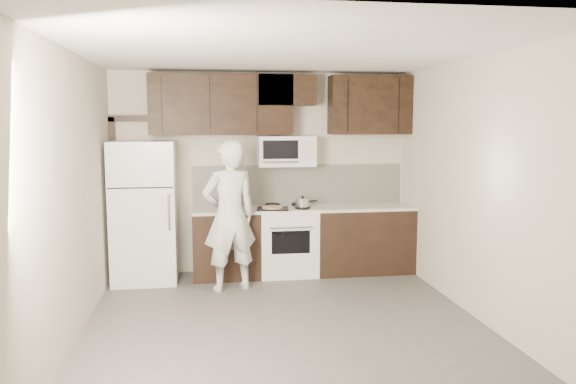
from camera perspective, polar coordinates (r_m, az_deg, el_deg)
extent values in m
plane|color=#54514E|center=(5.78, -0.17, -13.51)|extent=(4.50, 4.50, 0.00)
plane|color=beige|center=(7.67, -2.62, 1.99)|extent=(4.00, 0.00, 4.00)
plane|color=white|center=(5.45, -0.18, 14.11)|extent=(4.50, 4.50, 0.00)
cube|color=black|center=(7.47, -6.28, -5.29)|extent=(0.87, 0.62, 0.87)
cube|color=black|center=(7.76, 7.58, -4.84)|extent=(1.32, 0.62, 0.87)
cube|color=silver|center=(7.39, -6.33, -1.84)|extent=(0.87, 0.64, 0.04)
cube|color=silver|center=(7.68, 7.63, -1.52)|extent=(1.32, 0.64, 0.04)
cube|color=white|center=(7.54, -0.06, -5.05)|extent=(0.76, 0.62, 0.89)
cube|color=white|center=(7.46, -0.06, -1.63)|extent=(0.76, 0.62, 0.02)
cube|color=black|center=(7.24, 0.29, -5.13)|extent=(0.50, 0.01, 0.30)
cylinder|color=silver|center=(7.16, 0.34, -3.63)|extent=(0.55, 0.02, 0.02)
cylinder|color=black|center=(7.29, -1.29, -1.65)|extent=(0.20, 0.20, 0.03)
cylinder|color=black|center=(7.34, 1.50, -1.58)|extent=(0.20, 0.20, 0.03)
cylinder|color=black|center=(7.58, -1.58, -1.30)|extent=(0.20, 0.20, 0.03)
cylinder|color=black|center=(7.63, 1.11, -1.25)|extent=(0.20, 0.20, 0.03)
cube|color=beige|center=(7.75, 1.07, 0.78)|extent=(2.90, 0.02, 0.54)
cube|color=black|center=(7.43, -6.79, 8.80)|extent=(1.85, 0.35, 0.78)
cube|color=black|center=(7.76, 8.31, 8.71)|extent=(1.10, 0.35, 0.78)
cube|color=black|center=(7.52, -0.22, 10.28)|extent=(0.76, 0.35, 0.40)
cube|color=white|center=(7.50, -0.20, 4.18)|extent=(0.76, 0.38, 0.40)
cube|color=black|center=(7.29, -0.76, 4.33)|extent=(0.46, 0.01, 0.24)
cube|color=silver|center=(7.35, 2.03, 4.34)|extent=(0.18, 0.01, 0.24)
cylinder|color=silver|center=(7.28, -0.73, 3.06)|extent=(0.46, 0.02, 0.02)
cube|color=white|center=(7.37, -14.38, -1.97)|extent=(0.80, 0.72, 1.80)
cube|color=black|center=(6.97, -14.77, 0.41)|extent=(0.77, 0.01, 0.02)
cylinder|color=silver|center=(6.95, -12.01, -2.02)|extent=(0.03, 0.03, 0.45)
cube|color=black|center=(7.72, -17.21, -0.54)|extent=(0.08, 0.08, 2.10)
cube|color=black|center=(7.62, -15.93, 7.18)|extent=(0.50, 0.08, 0.08)
cylinder|color=silver|center=(7.33, 1.50, -1.17)|extent=(0.18, 0.18, 0.14)
sphere|color=black|center=(7.32, 1.50, -0.52)|extent=(0.04, 0.04, 0.04)
cylinder|color=black|center=(7.40, 2.39, -0.93)|extent=(0.16, 0.08, 0.02)
cube|color=black|center=(7.27, -1.58, -1.70)|extent=(0.44, 0.35, 0.02)
cylinder|color=#CBAE88|center=(7.27, -1.58, -1.55)|extent=(0.31, 0.31, 0.02)
imported|color=white|center=(6.81, -5.96, -2.41)|extent=(0.76, 0.61, 1.83)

